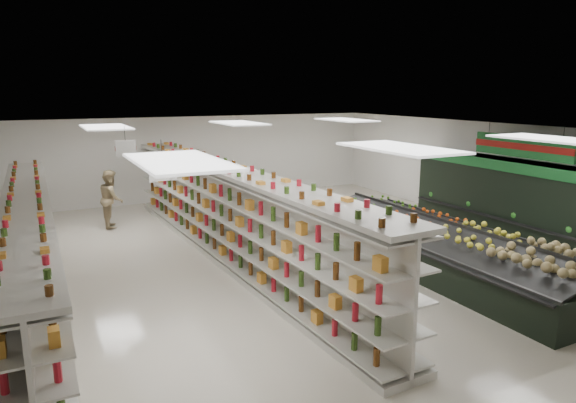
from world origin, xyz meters
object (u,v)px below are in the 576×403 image
gondola_left (31,254)px  soda_endcap (195,190)px  gondola_center (228,217)px  shopper_main (309,252)px  produce_island (446,246)px  shopper_background (111,199)px

gondola_left → soda_endcap: (5.29, 6.41, -0.25)m
gondola_center → shopper_main: 3.03m
produce_island → soda_endcap: soda_endcap is taller
shopper_main → shopper_background: 8.00m
soda_endcap → gondola_left: bearing=-129.5°
gondola_center → shopper_main: size_ratio=7.28×
soda_endcap → shopper_background: 3.29m
gondola_center → shopper_background: size_ratio=7.46×
gondola_left → shopper_background: gondola_left is taller
gondola_left → shopper_background: bearing=66.1°
gondola_center → shopper_background: 5.02m
produce_island → shopper_background: size_ratio=4.35×
gondola_center → produce_island: 5.35m
gondola_center → shopper_background: gondola_center is taller
gondola_left → soda_endcap: size_ratio=8.33×
soda_endcap → shopper_background: size_ratio=0.79×
shopper_main → shopper_background: (-2.86, 7.47, -0.02)m
produce_island → soda_endcap: size_ratio=5.48×
shopper_main → shopper_background: bearing=-74.6°
gondola_center → produce_island: size_ratio=1.72×
soda_endcap → produce_island: bearing=-67.6°
produce_island → shopper_background: 9.98m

